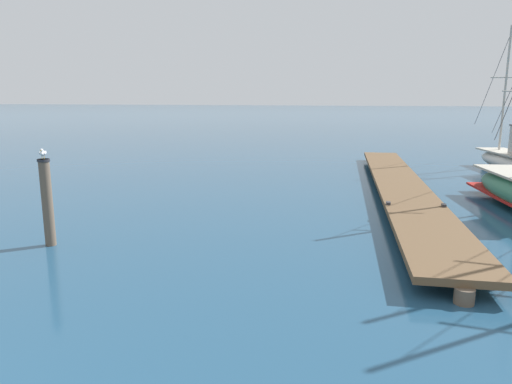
% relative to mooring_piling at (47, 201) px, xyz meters
% --- Properties ---
extents(floating_dock, '(3.18, 20.11, 0.53)m').
position_rel_mooring_piling_xyz_m(floating_dock, '(8.77, 8.78, -0.76)').
color(floating_dock, brown).
rests_on(floating_dock, ground).
extents(mooring_piling, '(0.30, 0.30, 2.18)m').
position_rel_mooring_piling_xyz_m(mooring_piling, '(0.00, 0.00, 0.00)').
color(mooring_piling, brown).
rests_on(mooring_piling, ground).
extents(perched_seagull, '(0.25, 0.36, 0.26)m').
position_rel_mooring_piling_xyz_m(perched_seagull, '(-0.00, 0.01, 1.20)').
color(perched_seagull, gold).
rests_on(perched_seagull, mooring_piling).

